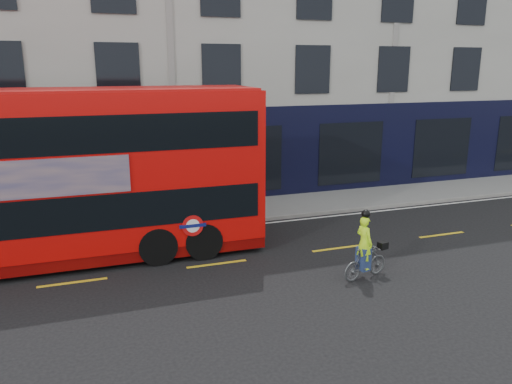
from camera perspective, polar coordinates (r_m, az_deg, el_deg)
name	(u,v)px	position (r m, az deg, el deg)	size (l,w,h in m)	color
ground	(231,285)	(13.53, -2.87, -10.52)	(120.00, 120.00, 0.00)	black
pavement	(184,215)	(19.45, -8.25, -2.65)	(60.00, 3.00, 0.12)	gray
kerb	(192,227)	(18.04, -7.33, -3.95)	(60.00, 0.12, 0.13)	gray
building_terrace	(152,25)	(25.06, -11.85, 18.14)	(50.00, 10.07, 15.00)	#A8A79F
road_edge_line	(194,231)	(17.78, -7.13, -4.43)	(58.00, 0.10, 0.01)	silver
lane_dashes	(217,264)	(14.86, -4.51, -8.19)	(58.00, 0.12, 0.01)	gold
bus	(47,176)	(15.51, -22.80, 1.66)	(12.52, 2.96, 5.04)	red
cyclist	(365,256)	(13.95, 12.37, -7.11)	(1.55, 0.75, 1.97)	#4E5153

